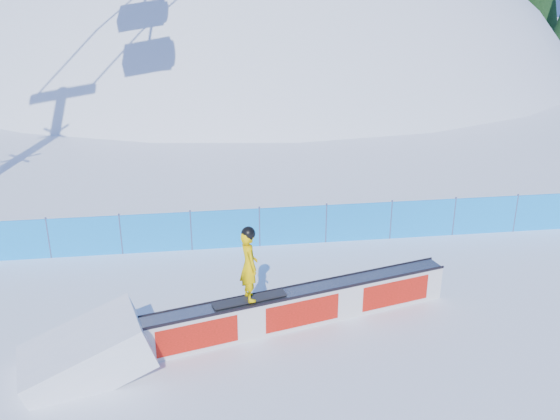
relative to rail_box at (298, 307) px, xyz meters
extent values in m
plane|color=white|center=(2.56, -0.08, -0.45)|extent=(160.00, 160.00, 0.00)
sphere|color=white|center=(2.56, 41.92, -18.45)|extent=(64.00, 64.00, 64.00)
cylinder|color=#332114|center=(28.21, 43.50, 1.21)|extent=(0.50, 0.50, 1.40)
cylinder|color=#332114|center=(27.12, 41.99, 2.66)|extent=(0.50, 0.50, 1.40)
cylinder|color=#332114|center=(30.39, 41.25, 0.15)|extent=(0.50, 0.50, 1.40)
cube|color=#0E91F5|center=(2.56, 4.42, 0.15)|extent=(22.00, 0.03, 1.20)
cylinder|color=#424D78|center=(-6.44, 4.42, 0.20)|extent=(0.05, 0.05, 1.30)
cylinder|color=#424D78|center=(-4.44, 4.42, 0.20)|extent=(0.05, 0.05, 1.30)
cylinder|color=#424D78|center=(-2.44, 4.42, 0.20)|extent=(0.05, 0.05, 1.30)
cylinder|color=#424D78|center=(-0.44, 4.42, 0.20)|extent=(0.05, 0.05, 1.30)
cylinder|color=#424D78|center=(1.56, 4.42, 0.20)|extent=(0.05, 0.05, 1.30)
cylinder|color=#424D78|center=(3.56, 4.42, 0.20)|extent=(0.05, 0.05, 1.30)
cylinder|color=#424D78|center=(5.56, 4.42, 0.20)|extent=(0.05, 0.05, 1.30)
cylinder|color=#424D78|center=(7.56, 4.42, 0.20)|extent=(0.05, 0.05, 1.30)
cube|color=silver|center=(0.00, 0.00, -0.02)|extent=(7.48, 2.38, 0.86)
cube|color=gray|center=(0.00, 0.00, 0.42)|extent=(7.41, 2.38, 0.04)
cube|color=black|center=(0.06, -0.24, 0.43)|extent=(7.37, 1.95, 0.06)
cube|color=black|center=(-0.06, 0.24, 0.43)|extent=(7.37, 1.95, 0.06)
cube|color=red|center=(0.06, -0.24, -0.02)|extent=(7.00, 1.84, 0.64)
cube|color=red|center=(-0.06, 0.24, -0.02)|extent=(7.00, 1.84, 0.64)
cube|color=black|center=(-1.15, -0.30, 0.48)|extent=(1.71, 0.72, 0.03)
imported|color=#FFC900|center=(-1.15, -0.30, 1.31)|extent=(0.52, 0.67, 1.63)
sphere|color=black|center=(-1.15, -0.30, 2.07)|extent=(0.30, 0.30, 0.30)
camera|label=1|loc=(-2.10, -12.37, 7.44)|focal=40.00mm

